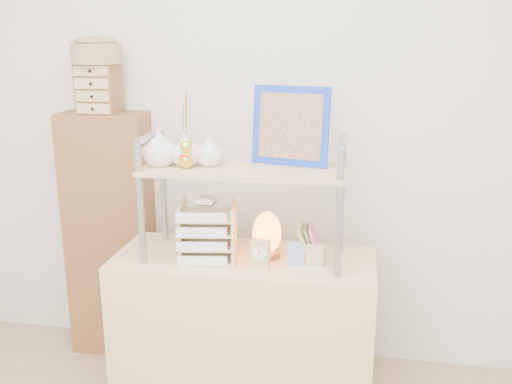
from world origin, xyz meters
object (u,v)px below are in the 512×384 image
at_px(cabinet, 111,235).
at_px(salt_lamp, 267,234).
at_px(desk, 245,330).
at_px(letter_tray, 207,235).

bearing_deg(cabinet, salt_lamp, -24.01).
relative_size(desk, salt_lamp, 5.55).
bearing_deg(salt_lamp, letter_tray, -164.01).
bearing_deg(desk, letter_tray, -161.31).
xyz_separation_m(desk, cabinet, (-0.83, 0.37, 0.30)).
relative_size(letter_tray, salt_lamp, 1.36).
height_order(cabinet, letter_tray, cabinet).
height_order(desk, letter_tray, letter_tray).
xyz_separation_m(letter_tray, salt_lamp, (0.26, 0.07, -0.01)).
bearing_deg(letter_tray, salt_lamp, 15.99).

